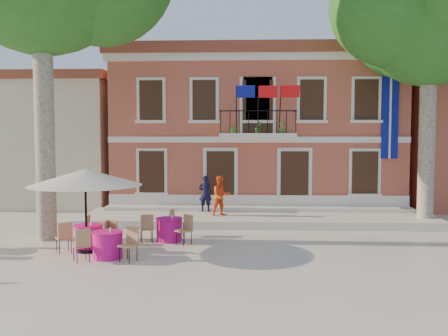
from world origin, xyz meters
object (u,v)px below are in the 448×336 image
at_px(patio_umbrella, 85,178).
at_px(pedestrian_orange, 221,196).
at_px(cafe_table_1, 108,243).
at_px(cafe_table_4, 169,228).
at_px(pedestrian_navy, 205,194).
at_px(plane_tree_east, 431,14).
at_px(cafe_table_3, 89,236).

bearing_deg(patio_umbrella, pedestrian_orange, 52.61).
distance_m(patio_umbrella, cafe_table_1, 2.14).
bearing_deg(cafe_table_4, pedestrian_navy, 78.96).
xyz_separation_m(plane_tree_east, pedestrian_navy, (-8.65, 1.13, -7.02)).
relative_size(pedestrian_navy, cafe_table_1, 0.81).
xyz_separation_m(pedestrian_orange, cafe_table_1, (-2.98, -5.72, -0.66)).
xyz_separation_m(pedestrian_navy, cafe_table_3, (-3.14, -5.72, -0.63)).
bearing_deg(plane_tree_east, cafe_table_4, -161.09).
relative_size(patio_umbrella, cafe_table_3, 1.81).
height_order(pedestrian_navy, cafe_table_1, pedestrian_navy).
xyz_separation_m(pedestrian_navy, cafe_table_4, (-0.86, -4.38, -0.63)).
bearing_deg(plane_tree_east, pedestrian_orange, 179.09).
bearing_deg(pedestrian_navy, pedestrian_orange, 132.08).
relative_size(plane_tree_east, patio_umbrella, 3.24).
bearing_deg(pedestrian_orange, plane_tree_east, -24.32).
bearing_deg(cafe_table_3, cafe_table_1, -49.25).
bearing_deg(pedestrian_navy, cafe_table_3, 68.19).
bearing_deg(pedestrian_orange, cafe_table_3, -152.57).
bearing_deg(pedestrian_orange, cafe_table_4, -138.16).
bearing_deg(cafe_table_1, cafe_table_3, 130.75).
bearing_deg(cafe_table_1, cafe_table_4, 58.82).
bearing_deg(cafe_table_4, cafe_table_1, -121.18).
distance_m(cafe_table_1, cafe_table_4, 2.74).
distance_m(plane_tree_east, pedestrian_navy, 11.20).
height_order(plane_tree_east, cafe_table_1, plane_tree_east).
xyz_separation_m(patio_umbrella, cafe_table_3, (-0.02, 0.28, -1.82)).
relative_size(patio_umbrella, pedestrian_orange, 2.13).
bearing_deg(plane_tree_east, patio_umbrella, -157.49).
height_order(plane_tree_east, cafe_table_3, plane_tree_east).
distance_m(pedestrian_navy, cafe_table_1, 7.13).
distance_m(patio_umbrella, pedestrian_navy, 6.87).
bearing_deg(patio_umbrella, cafe_table_4, 35.58).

